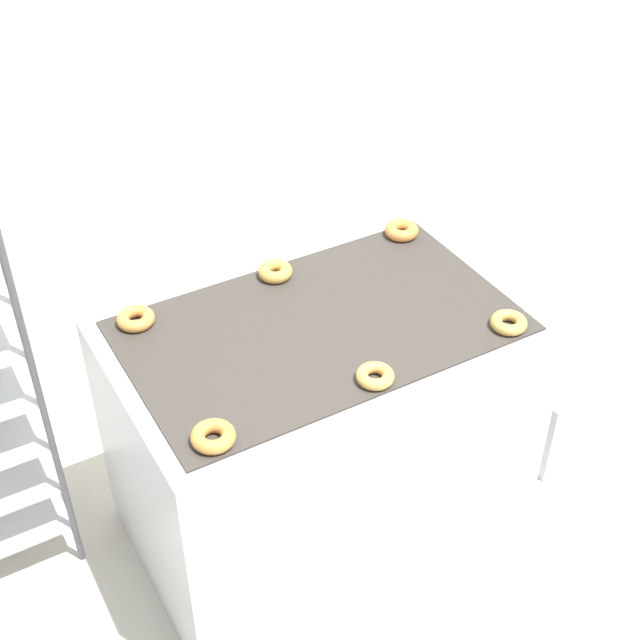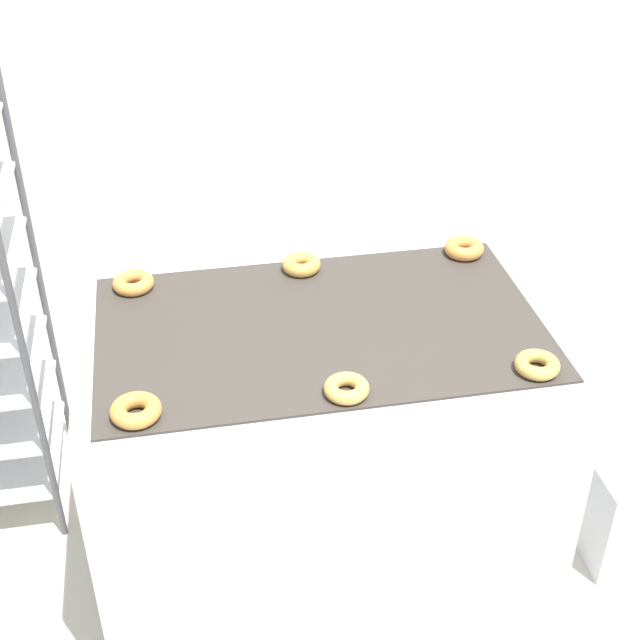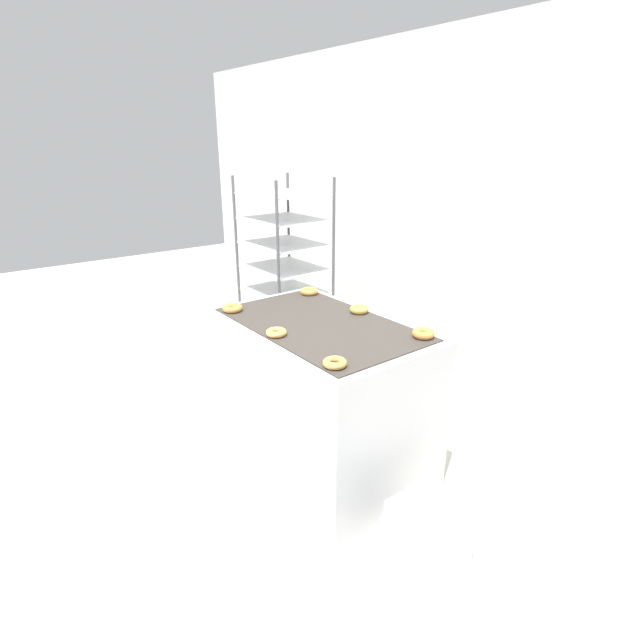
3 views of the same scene
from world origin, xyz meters
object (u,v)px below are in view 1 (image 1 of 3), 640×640
(donut_near_center, at_px, (375,376))
(glaze_bin, at_px, (556,413))
(donut_near_right, at_px, (509,323))
(donut_near_left, at_px, (213,436))
(donut_far_right, at_px, (402,230))
(donut_far_center, at_px, (276,271))
(donut_far_left, at_px, (136,319))
(fryer_machine, at_px, (320,430))

(donut_near_center, bearing_deg, glaze_bin, 9.41)
(donut_near_right, bearing_deg, donut_near_left, 179.82)
(donut_far_right, bearing_deg, donut_far_center, -179.62)
(glaze_bin, relative_size, donut_far_left, 3.06)
(donut_near_left, bearing_deg, donut_near_right, -0.18)
(donut_near_right, height_order, donut_far_left, donut_far_left)
(donut_far_left, height_order, donut_far_center, donut_far_center)
(donut_near_center, bearing_deg, fryer_machine, 91.53)
(donut_near_left, height_order, donut_far_left, same)
(glaze_bin, bearing_deg, donut_near_right, -162.14)
(donut_far_left, relative_size, donut_far_right, 0.99)
(fryer_machine, height_order, donut_far_left, donut_far_left)
(donut_near_right, xyz_separation_m, donut_far_left, (-1.06, 0.62, 0.00))
(fryer_machine, distance_m, donut_far_right, 0.81)
(fryer_machine, bearing_deg, donut_near_center, -88.47)
(donut_near_left, xyz_separation_m, donut_far_left, (0.00, 0.62, -0.00))
(donut_near_left, relative_size, donut_far_left, 1.03)
(donut_near_right, bearing_deg, fryer_machine, 149.08)
(glaze_bin, bearing_deg, donut_far_center, 156.04)
(donut_near_center, xyz_separation_m, donut_far_left, (-0.53, 0.63, 0.00))
(donut_near_left, bearing_deg, donut_near_center, -0.83)
(donut_far_center, xyz_separation_m, donut_far_right, (0.54, 0.00, 0.00))
(glaze_bin, distance_m, donut_far_left, 1.83)
(donut_far_center, bearing_deg, fryer_machine, -90.31)
(fryer_machine, bearing_deg, glaze_bin, -8.03)
(fryer_machine, bearing_deg, donut_near_left, -149.15)
(donut_near_center, height_order, donut_far_left, donut_far_left)
(fryer_machine, xyz_separation_m, donut_far_left, (-0.52, 0.31, 0.51))
(donut_near_right, distance_m, donut_far_right, 0.64)
(glaze_bin, bearing_deg, fryer_machine, 171.97)
(donut_near_right, xyz_separation_m, donut_far_right, (0.01, 0.64, 0.00))
(donut_near_left, bearing_deg, donut_far_right, 30.89)
(donut_far_center, bearing_deg, donut_near_left, -129.81)
(fryer_machine, relative_size, donut_near_right, 11.40)
(fryer_machine, height_order, donut_far_center, donut_far_center)
(fryer_machine, xyz_separation_m, donut_near_center, (0.01, -0.32, 0.51))
(donut_near_right, bearing_deg, glaze_bin, 17.86)
(donut_near_left, distance_m, donut_near_center, 0.54)
(glaze_bin, distance_m, donut_near_left, 1.78)
(donut_near_left, relative_size, donut_far_center, 1.06)
(glaze_bin, height_order, donut_far_right, donut_far_right)
(donut_far_center, bearing_deg, donut_near_right, -50.30)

